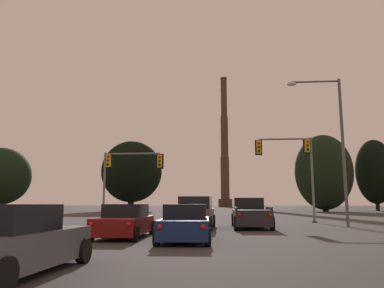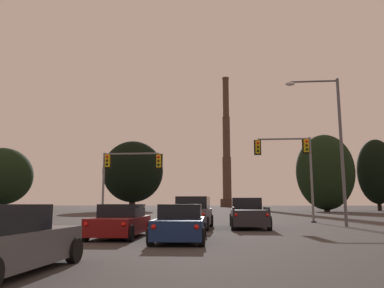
{
  "view_description": "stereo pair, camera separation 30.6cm",
  "coord_description": "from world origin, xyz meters",
  "px_view_note": "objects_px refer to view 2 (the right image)",
  "views": [
    {
      "loc": [
        1.36,
        -1.53,
        1.45
      ],
      "look_at": [
        -2.13,
        40.98,
        8.27
      ],
      "focal_mm": 35.0,
      "sensor_mm": 36.0,
      "label": 1
    },
    {
      "loc": [
        1.67,
        -1.5,
        1.45
      ],
      "look_at": [
        -2.13,
        40.98,
        8.27
      ],
      "focal_mm": 35.0,
      "sensor_mm": 36.0,
      "label": 2
    }
  ],
  "objects_px": {
    "suv_center_lane_front": "(193,213)",
    "street_lamp": "(333,135)",
    "smokestack": "(227,155)",
    "traffic_light_overhead_left": "(123,169)",
    "sedan_center_lane_second": "(181,224)",
    "traffic_light_overhead_right": "(293,158)",
    "sedan_left_lane_second": "(121,222)",
    "pickup_truck_right_lane_front": "(248,214)",
    "hatchback_left_lane_third": "(0,242)"
  },
  "relations": [
    {
      "from": "hatchback_left_lane_third",
      "to": "traffic_light_overhead_left",
      "type": "height_order",
      "value": "traffic_light_overhead_left"
    },
    {
      "from": "suv_center_lane_front",
      "to": "street_lamp",
      "type": "height_order",
      "value": "street_lamp"
    },
    {
      "from": "suv_center_lane_front",
      "to": "smokestack",
      "type": "distance_m",
      "value": 139.79
    },
    {
      "from": "traffic_light_overhead_left",
      "to": "smokestack",
      "type": "xyz_separation_m",
      "value": [
        9.07,
        130.29,
        17.98
      ]
    },
    {
      "from": "traffic_light_overhead_right",
      "to": "traffic_light_overhead_left",
      "type": "bearing_deg",
      "value": -179.9
    },
    {
      "from": "sedan_left_lane_second",
      "to": "traffic_light_overhead_left",
      "type": "distance_m",
      "value": 14.86
    },
    {
      "from": "pickup_truck_right_lane_front",
      "to": "sedan_center_lane_second",
      "type": "height_order",
      "value": "pickup_truck_right_lane_front"
    },
    {
      "from": "smokestack",
      "to": "street_lamp",
      "type": "bearing_deg",
      "value": -87.28
    },
    {
      "from": "sedan_center_lane_second",
      "to": "street_lamp",
      "type": "distance_m",
      "value": 14.29
    },
    {
      "from": "traffic_light_overhead_left",
      "to": "street_lamp",
      "type": "bearing_deg",
      "value": -18.99
    },
    {
      "from": "sedan_center_lane_second",
      "to": "traffic_light_overhead_right",
      "type": "bearing_deg",
      "value": 62.55
    },
    {
      "from": "hatchback_left_lane_third",
      "to": "smokestack",
      "type": "relative_size",
      "value": 0.07
    },
    {
      "from": "sedan_left_lane_second",
      "to": "traffic_light_overhead_right",
      "type": "relative_size",
      "value": 0.7
    },
    {
      "from": "sedan_left_lane_second",
      "to": "smokestack",
      "type": "xyz_separation_m",
      "value": [
        5.24,
        144.17,
        21.63
      ]
    },
    {
      "from": "sedan_center_lane_second",
      "to": "traffic_light_overhead_left",
      "type": "distance_m",
      "value": 17.0
    },
    {
      "from": "suv_center_lane_front",
      "to": "street_lamp",
      "type": "xyz_separation_m",
      "value": [
        9.0,
        2.5,
        5.03
      ]
    },
    {
      "from": "sedan_left_lane_second",
      "to": "suv_center_lane_front",
      "type": "relative_size",
      "value": 0.96
    },
    {
      "from": "traffic_light_overhead_right",
      "to": "smokestack",
      "type": "height_order",
      "value": "smokestack"
    },
    {
      "from": "pickup_truck_right_lane_front",
      "to": "hatchback_left_lane_third",
      "type": "bearing_deg",
      "value": -111.11
    },
    {
      "from": "smokestack",
      "to": "suv_center_lane_front",
      "type": "bearing_deg",
      "value": -91.06
    },
    {
      "from": "suv_center_lane_front",
      "to": "traffic_light_overhead_left",
      "type": "relative_size",
      "value": 0.87
    },
    {
      "from": "pickup_truck_right_lane_front",
      "to": "suv_center_lane_front",
      "type": "relative_size",
      "value": 1.12
    },
    {
      "from": "sedan_left_lane_second",
      "to": "traffic_light_overhead_right",
      "type": "distance_m",
      "value": 17.67
    },
    {
      "from": "pickup_truck_right_lane_front",
      "to": "smokestack",
      "type": "relative_size",
      "value": 0.1
    },
    {
      "from": "pickup_truck_right_lane_front",
      "to": "sedan_center_lane_second",
      "type": "bearing_deg",
      "value": -110.79
    },
    {
      "from": "pickup_truck_right_lane_front",
      "to": "street_lamp",
      "type": "bearing_deg",
      "value": 13.83
    },
    {
      "from": "hatchback_left_lane_third",
      "to": "sedan_left_lane_second",
      "type": "bearing_deg",
      "value": 91.56
    },
    {
      "from": "sedan_center_lane_second",
      "to": "street_lamp",
      "type": "relative_size",
      "value": 0.49
    },
    {
      "from": "sedan_left_lane_second",
      "to": "hatchback_left_lane_third",
      "type": "bearing_deg",
      "value": -91.42
    },
    {
      "from": "traffic_light_overhead_right",
      "to": "street_lamp",
      "type": "xyz_separation_m",
      "value": [
        1.7,
        -5.36,
        0.85
      ]
    },
    {
      "from": "street_lamp",
      "to": "suv_center_lane_front",
      "type": "bearing_deg",
      "value": -164.49
    },
    {
      "from": "smokestack",
      "to": "traffic_light_overhead_left",
      "type": "bearing_deg",
      "value": -93.98
    },
    {
      "from": "pickup_truck_right_lane_front",
      "to": "street_lamp",
      "type": "distance_m",
      "value": 7.83
    },
    {
      "from": "sedan_left_lane_second",
      "to": "smokestack",
      "type": "distance_m",
      "value": 145.88
    },
    {
      "from": "suv_center_lane_front",
      "to": "traffic_light_overhead_left",
      "type": "distance_m",
      "value": 10.74
    },
    {
      "from": "sedan_center_lane_second",
      "to": "traffic_light_overhead_right",
      "type": "height_order",
      "value": "traffic_light_overhead_right"
    },
    {
      "from": "hatchback_left_lane_third",
      "to": "street_lamp",
      "type": "height_order",
      "value": "street_lamp"
    },
    {
      "from": "traffic_light_overhead_right",
      "to": "street_lamp",
      "type": "distance_m",
      "value": 5.69
    },
    {
      "from": "traffic_light_overhead_left",
      "to": "suv_center_lane_front",
      "type": "bearing_deg",
      "value": -50.29
    },
    {
      "from": "hatchback_left_lane_third",
      "to": "smokestack",
      "type": "xyz_separation_m",
      "value": [
        5.31,
        152.97,
        21.63
      ]
    },
    {
      "from": "hatchback_left_lane_third",
      "to": "pickup_truck_right_lane_front",
      "type": "bearing_deg",
      "value": 71.33
    },
    {
      "from": "sedan_left_lane_second",
      "to": "suv_center_lane_front",
      "type": "bearing_deg",
      "value": 65.22
    },
    {
      "from": "traffic_light_overhead_left",
      "to": "traffic_light_overhead_right",
      "type": "xyz_separation_m",
      "value": [
        13.8,
        0.02,
        0.77
      ]
    },
    {
      "from": "hatchback_left_lane_third",
      "to": "traffic_light_overhead_right",
      "type": "relative_size",
      "value": 0.62
    },
    {
      "from": "smokestack",
      "to": "traffic_light_overhead_right",
      "type": "bearing_deg",
      "value": -87.92
    },
    {
      "from": "hatchback_left_lane_third",
      "to": "street_lamp",
      "type": "distance_m",
      "value": 21.6
    },
    {
      "from": "sedan_center_lane_second",
      "to": "smokestack",
      "type": "relative_size",
      "value": 0.08
    },
    {
      "from": "traffic_light_overhead_left",
      "to": "street_lamp",
      "type": "distance_m",
      "value": 16.47
    },
    {
      "from": "pickup_truck_right_lane_front",
      "to": "smokestack",
      "type": "distance_m",
      "value": 138.76
    },
    {
      "from": "sedan_left_lane_second",
      "to": "smokestack",
      "type": "height_order",
      "value": "smokestack"
    }
  ]
}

